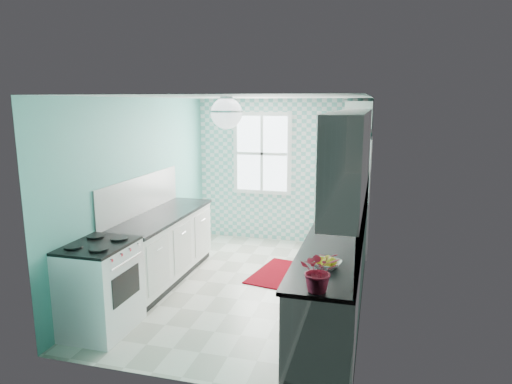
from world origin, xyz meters
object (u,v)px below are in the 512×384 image
(fridge, at_px, (344,196))
(fruit_bowl, at_px, (326,264))
(sink, at_px, (343,217))
(stove, at_px, (100,286))
(potted_plant, at_px, (319,270))
(microwave, at_px, (346,127))
(ceiling_light, at_px, (227,113))

(fridge, height_order, fruit_bowl, fridge)
(sink, bearing_deg, stove, -143.30)
(fridge, xyz_separation_m, potted_plant, (0.09, -3.91, 0.18))
(microwave, bearing_deg, fridge, 55.56)
(ceiling_light, height_order, sink, ceiling_light)
(ceiling_light, height_order, potted_plant, ceiling_light)
(ceiling_light, distance_m, microwave, 2.86)
(ceiling_light, relative_size, fridge, 0.19)
(microwave, bearing_deg, ceiling_light, 69.21)
(stove, xyz_separation_m, sink, (2.40, 1.97, 0.43))
(stove, bearing_deg, fridge, 53.17)
(fridge, distance_m, fruit_bowl, 3.37)
(fridge, height_order, sink, fridge)
(stove, xyz_separation_m, potted_plant, (2.40, -0.54, 0.62))
(fruit_bowl, height_order, microwave, microwave)
(ceiling_light, height_order, stove, ceiling_light)
(stove, relative_size, sink, 1.81)
(sink, relative_size, potted_plant, 1.50)
(ceiling_light, bearing_deg, microwave, 67.04)
(potted_plant, bearing_deg, sink, 89.90)
(ceiling_light, distance_m, stove, 2.31)
(fruit_bowl, bearing_deg, fridge, 91.54)
(fridge, distance_m, microwave, 1.10)
(potted_plant, bearing_deg, stove, 167.41)
(stove, bearing_deg, microwave, 53.17)
(ceiling_light, height_order, fruit_bowl, ceiling_light)
(sink, xyz_separation_m, fruit_bowl, (-0.00, -1.96, 0.04))
(fridge, xyz_separation_m, fruit_bowl, (0.09, -3.37, 0.03))
(ceiling_light, bearing_deg, fridge, 67.05)
(fridge, relative_size, microwave, 3.22)
(ceiling_light, xyz_separation_m, microwave, (1.11, 2.62, -0.28))
(stove, relative_size, microwave, 1.64)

